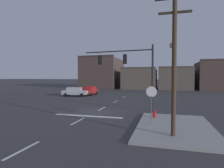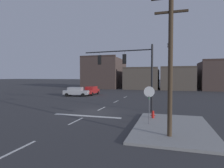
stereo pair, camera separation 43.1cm
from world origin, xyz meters
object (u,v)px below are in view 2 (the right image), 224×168
(signal_mast_near_side, at_px, (131,66))
(utility_pole, at_px, (170,57))
(car_lot_nearside, at_px, (91,90))
(fire_hydrant, at_px, (153,116))
(stop_sign, at_px, (149,96))
(car_lot_middle, at_px, (76,91))

(signal_mast_near_side, relative_size, utility_pole, 0.89)
(car_lot_nearside, bearing_deg, fire_hydrant, -53.79)
(car_lot_nearside, distance_m, utility_pole, 26.48)
(utility_pole, bearing_deg, signal_mast_near_side, 115.47)
(stop_sign, bearing_deg, signal_mast_near_side, 113.08)
(fire_hydrant, bearing_deg, car_lot_middle, 134.99)
(car_lot_nearside, bearing_deg, signal_mast_near_side, -53.33)
(car_lot_nearside, height_order, car_lot_middle, same)
(car_lot_middle, relative_size, fire_hydrant, 6.20)
(stop_sign, relative_size, fire_hydrant, 3.77)
(signal_mast_near_side, relative_size, fire_hydrant, 10.13)
(car_lot_nearside, distance_m, fire_hydrant, 21.95)
(stop_sign, bearing_deg, utility_pole, -58.95)
(stop_sign, height_order, utility_pole, utility_pole)
(signal_mast_near_side, bearing_deg, utility_pole, -64.53)
(signal_mast_near_side, relative_size, car_lot_nearside, 1.70)
(car_lot_middle, bearing_deg, signal_mast_near_side, -42.02)
(signal_mast_near_side, distance_m, car_lot_nearside, 17.77)
(stop_sign, distance_m, fire_hydrant, 2.70)
(car_lot_nearside, distance_m, car_lot_middle, 3.54)
(car_lot_nearside, xyz_separation_m, car_lot_middle, (-1.56, -3.18, 0.00))
(car_lot_nearside, height_order, utility_pole, utility_pole)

